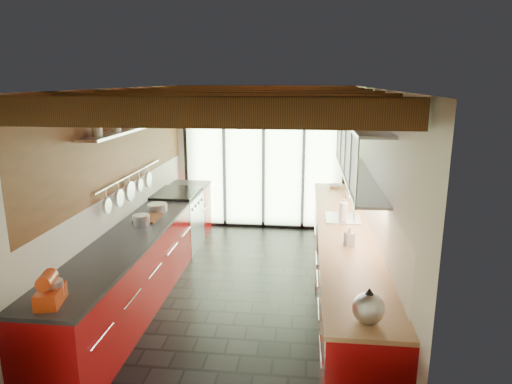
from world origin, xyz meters
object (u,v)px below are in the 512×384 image
bowl (335,186)px  stand_mixer (50,291)px  kettle (369,306)px  paper_towel (343,212)px  soap_bottle (349,236)px

bowl → stand_mixer: bearing=-119.9°
stand_mixer → kettle: (2.54, -0.01, 0.01)m
stand_mixer → kettle: size_ratio=1.01×
paper_towel → bowl: (0.00, 1.87, -0.09)m
stand_mixer → bowl: size_ratio=1.51×
stand_mixer → kettle: bearing=-0.2°
bowl → paper_towel: bearing=-90.0°
kettle → paper_towel: (0.00, 2.56, -0.01)m
paper_towel → bowl: 1.87m
kettle → paper_towel: bearing=90.0°
kettle → soap_bottle: (0.00, 1.64, -0.02)m
paper_towel → soap_bottle: paper_towel is taller
paper_towel → soap_bottle: (0.00, -0.92, -0.01)m
kettle → bowl: kettle is taller
kettle → soap_bottle: size_ratio=1.56×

